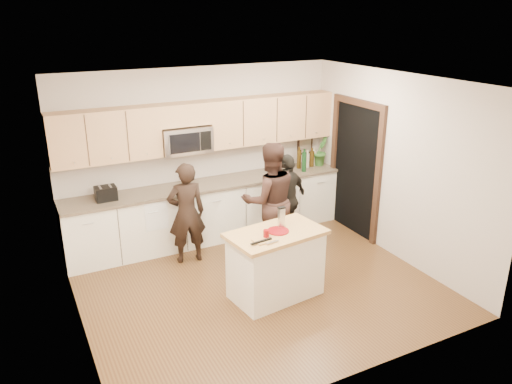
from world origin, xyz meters
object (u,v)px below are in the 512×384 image
island (276,264)px  woman_right (287,199)px  toaster (106,193)px  woman_left (187,213)px  woman_center (270,200)px

island → woman_right: woman_right is taller
island → toaster: 2.66m
island → woman_left: bearing=108.1°
toaster → woman_right: 2.70m
island → woman_left: woman_left is taller
island → toaster: bearing=123.0°
island → woman_center: size_ratio=0.73×
toaster → woman_left: bearing=-29.2°
woman_center → woman_right: size_ratio=1.20×
island → woman_center: (0.48, 1.06, 0.42)m
woman_center → woman_left: bearing=-6.7°
island → toaster: (-1.67, 1.98, 0.59)m
woman_center → woman_right: bearing=-140.6°
woman_left → woman_center: woman_center is taller
island → toaster: toaster is taller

